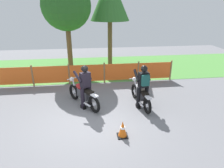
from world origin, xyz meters
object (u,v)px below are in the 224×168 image
at_px(motorcycle_lead, 83,94).
at_px(traffic_cone, 123,129).
at_px(motorcycle_trailing, 140,94).
at_px(rider_lead, 85,85).
at_px(rider_trailing, 143,85).

relative_size(motorcycle_lead, traffic_cone, 3.43).
distance_m(motorcycle_lead, motorcycle_trailing, 2.25).
bearing_deg(motorcycle_trailing, traffic_cone, 145.00).
height_order(motorcycle_lead, traffic_cone, motorcycle_lead).
height_order(motorcycle_trailing, rider_lead, rider_lead).
relative_size(rider_lead, traffic_cone, 3.19).
relative_size(motorcycle_trailing, traffic_cone, 3.71).
distance_m(rider_lead, traffic_cone, 2.37).
xyz_separation_m(rider_trailing, traffic_cone, (-1.07, -1.73, -0.69)).
bearing_deg(motorcycle_trailing, rider_trailing, -179.49).
bearing_deg(traffic_cone, rider_lead, 118.20).
bearing_deg(rider_trailing, traffic_cone, 141.49).
distance_m(motorcycle_lead, rider_lead, 0.48).
bearing_deg(traffic_cone, rider_trailing, 58.25).
bearing_deg(motorcycle_lead, rider_lead, -179.43).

